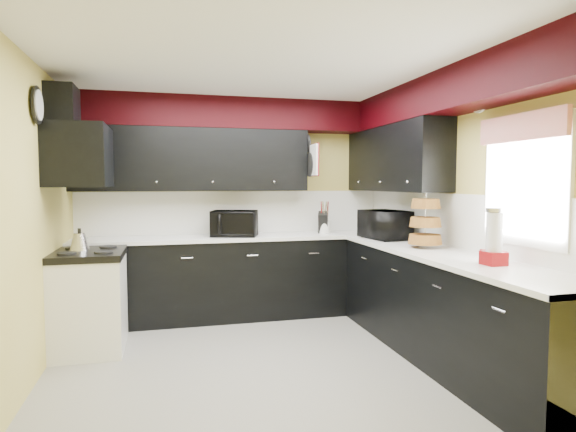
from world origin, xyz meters
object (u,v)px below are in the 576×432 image
object	(u,v)px
utensil_crock	(325,227)
microwave	(385,225)
kettle	(80,242)
knife_block	(323,223)
toaster_oven	(234,223)

from	to	relation	value
utensil_crock	microwave	bearing A→B (deg)	-56.57
utensil_crock	kettle	world-z (taller)	utensil_crock
knife_block	microwave	bearing A→B (deg)	-36.14
toaster_oven	microwave	xyz separation A→B (m)	(1.54, -0.65, 0.01)
microwave	knife_block	distance (m)	0.85
utensil_crock	knife_block	world-z (taller)	knife_block
toaster_oven	kettle	distance (m)	1.65
utensil_crock	kettle	distance (m)	2.69
microwave	knife_block	xyz separation A→B (m)	(-0.47, 0.71, -0.03)
toaster_oven	utensil_crock	world-z (taller)	toaster_oven
utensil_crock	kettle	xyz separation A→B (m)	(-2.61, -0.66, -0.02)
toaster_oven	microwave	bearing A→B (deg)	-5.15
knife_block	toaster_oven	bearing A→B (deg)	-156.62
microwave	knife_block	world-z (taller)	microwave
toaster_oven	utensil_crock	bearing A→B (deg)	19.80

